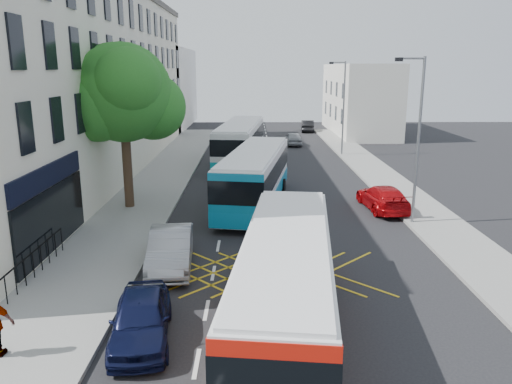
{
  "coord_description": "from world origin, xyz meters",
  "views": [
    {
      "loc": [
        -1.73,
        -11.75,
        7.65
      ],
      "look_at": [
        -1.53,
        9.99,
        2.2
      ],
      "focal_mm": 35.0,
      "sensor_mm": 36.0,
      "label": 1
    }
  ],
  "objects_px": {
    "bus_mid": "(255,177)",
    "distant_car_grey": "(239,138)",
    "red_hatchback": "(383,198)",
    "distant_car_dark": "(307,126)",
    "bus_far": "(240,142)",
    "parked_car_silver": "(171,249)",
    "distant_car_silver": "(293,138)",
    "parked_car_blue": "(141,318)",
    "street_tree": "(122,94)",
    "lamp_near": "(417,132)",
    "bus_near": "(286,284)",
    "lamp_far": "(343,103)"
  },
  "relations": [
    {
      "from": "bus_mid",
      "to": "distant_car_grey",
      "type": "relative_size",
      "value": 2.45
    },
    {
      "from": "red_hatchback",
      "to": "distant_car_dark",
      "type": "height_order",
      "value": "distant_car_dark"
    },
    {
      "from": "bus_far",
      "to": "distant_car_dark",
      "type": "xyz_separation_m",
      "value": [
        7.75,
        21.08,
        -1.07
      ]
    },
    {
      "from": "parked_car_silver",
      "to": "distant_car_dark",
      "type": "distance_m",
      "value": 43.81
    },
    {
      "from": "red_hatchback",
      "to": "distant_car_silver",
      "type": "height_order",
      "value": "red_hatchback"
    },
    {
      "from": "parked_car_blue",
      "to": "street_tree",
      "type": "bearing_deg",
      "value": 97.45
    },
    {
      "from": "lamp_near",
      "to": "red_hatchback",
      "type": "distance_m",
      "value": 4.82
    },
    {
      "from": "bus_near",
      "to": "bus_far",
      "type": "bearing_deg",
      "value": 100.57
    },
    {
      "from": "lamp_near",
      "to": "distant_car_grey",
      "type": "height_order",
      "value": "lamp_near"
    },
    {
      "from": "street_tree",
      "to": "parked_car_blue",
      "type": "height_order",
      "value": "street_tree"
    },
    {
      "from": "lamp_far",
      "to": "distant_car_silver",
      "type": "distance_m",
      "value": 8.27
    },
    {
      "from": "parked_car_silver",
      "to": "distant_car_grey",
      "type": "height_order",
      "value": "parked_car_silver"
    },
    {
      "from": "street_tree",
      "to": "bus_near",
      "type": "relative_size",
      "value": 0.8
    },
    {
      "from": "red_hatchback",
      "to": "bus_near",
      "type": "bearing_deg",
      "value": 59.82
    },
    {
      "from": "red_hatchback",
      "to": "lamp_near",
      "type": "bearing_deg",
      "value": 99.69
    },
    {
      "from": "bus_far",
      "to": "distant_car_grey",
      "type": "relative_size",
      "value": 2.58
    },
    {
      "from": "lamp_near",
      "to": "red_hatchback",
      "type": "height_order",
      "value": "lamp_near"
    },
    {
      "from": "bus_mid",
      "to": "bus_near",
      "type": "bearing_deg",
      "value": -77.35
    },
    {
      "from": "bus_mid",
      "to": "red_hatchback",
      "type": "height_order",
      "value": "bus_mid"
    },
    {
      "from": "street_tree",
      "to": "parked_car_silver",
      "type": "xyz_separation_m",
      "value": [
        3.61,
        -8.35,
        -5.53
      ]
    },
    {
      "from": "bus_far",
      "to": "distant_car_dark",
      "type": "bearing_deg",
      "value": 75.94
    },
    {
      "from": "bus_near",
      "to": "distant_car_grey",
      "type": "bearing_deg",
      "value": 99.93
    },
    {
      "from": "parked_car_silver",
      "to": "distant_car_dark",
      "type": "relative_size",
      "value": 1.1
    },
    {
      "from": "bus_near",
      "to": "red_hatchback",
      "type": "bearing_deg",
      "value": 71.15
    },
    {
      "from": "bus_far",
      "to": "red_hatchback",
      "type": "relative_size",
      "value": 2.57
    },
    {
      "from": "lamp_far",
      "to": "parked_car_silver",
      "type": "distance_m",
      "value": 27.97
    },
    {
      "from": "distant_car_grey",
      "to": "distant_car_silver",
      "type": "relative_size",
      "value": 1.19
    },
    {
      "from": "street_tree",
      "to": "red_hatchback",
      "type": "bearing_deg",
      "value": -1.13
    },
    {
      "from": "bus_near",
      "to": "bus_far",
      "type": "distance_m",
      "value": 26.72
    },
    {
      "from": "bus_mid",
      "to": "red_hatchback",
      "type": "xyz_separation_m",
      "value": [
        7.04,
        -0.96,
        -0.98
      ]
    },
    {
      "from": "bus_far",
      "to": "parked_car_blue",
      "type": "height_order",
      "value": "bus_far"
    },
    {
      "from": "bus_mid",
      "to": "parked_car_silver",
      "type": "bearing_deg",
      "value": -101.0
    },
    {
      "from": "parked_car_blue",
      "to": "red_hatchback",
      "type": "distance_m",
      "value": 17.03
    },
    {
      "from": "lamp_near",
      "to": "distant_car_silver",
      "type": "height_order",
      "value": "lamp_near"
    },
    {
      "from": "lamp_near",
      "to": "bus_mid",
      "type": "height_order",
      "value": "lamp_near"
    },
    {
      "from": "parked_car_silver",
      "to": "bus_mid",
      "type": "bearing_deg",
      "value": 64.79
    },
    {
      "from": "red_hatchback",
      "to": "distant_car_dark",
      "type": "xyz_separation_m",
      "value": [
        -0.38,
        34.57,
        0.01
      ]
    },
    {
      "from": "bus_near",
      "to": "distant_car_dark",
      "type": "relative_size",
      "value": 2.61
    },
    {
      "from": "bus_far",
      "to": "parked_car_silver",
      "type": "xyz_separation_m",
      "value": [
        -2.27,
        -21.56,
        -1.0
      ]
    },
    {
      "from": "parked_car_blue",
      "to": "distant_car_dark",
      "type": "xyz_separation_m",
      "value": [
        10.02,
        48.06,
        -0.0
      ]
    },
    {
      "from": "bus_far",
      "to": "red_hatchback",
      "type": "distance_m",
      "value": 15.79
    },
    {
      "from": "lamp_near",
      "to": "red_hatchback",
      "type": "relative_size",
      "value": 1.7
    },
    {
      "from": "street_tree",
      "to": "lamp_far",
      "type": "height_order",
      "value": "street_tree"
    },
    {
      "from": "distant_car_grey",
      "to": "distant_car_dark",
      "type": "distance_m",
      "value": 13.16
    },
    {
      "from": "red_hatchback",
      "to": "distant_car_dark",
      "type": "bearing_deg",
      "value": -94.19
    },
    {
      "from": "bus_far",
      "to": "parked_car_silver",
      "type": "bearing_deg",
      "value": -89.87
    },
    {
      "from": "distant_car_dark",
      "to": "parked_car_silver",
      "type": "bearing_deg",
      "value": 80.76
    },
    {
      "from": "lamp_near",
      "to": "bus_far",
      "type": "xyz_separation_m",
      "value": [
        -8.83,
        16.18,
        -2.85
      ]
    },
    {
      "from": "parked_car_silver",
      "to": "red_hatchback",
      "type": "height_order",
      "value": "parked_car_silver"
    },
    {
      "from": "street_tree",
      "to": "distant_car_grey",
      "type": "distance_m",
      "value": 25.19
    }
  ]
}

